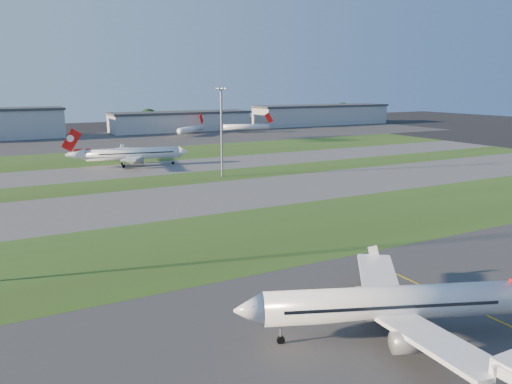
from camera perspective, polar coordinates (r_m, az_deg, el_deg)
grass_strip_a at (r=91.50m, az=2.02°, el=-4.61°), size 300.00×34.00×0.01m
taxiway_a at (r=120.24m, az=-5.88°, el=-0.59°), size 300.00×32.00×0.01m
grass_strip_b at (r=143.25m, az=-9.69°, el=1.37°), size 300.00×18.00×0.01m
taxiway_b at (r=163.97m, az=-12.14°, el=2.62°), size 300.00×26.00×0.01m
grass_strip_c at (r=195.58m, az=-14.85°, el=4.00°), size 300.00×40.00×0.01m
apron_far at (r=253.97m, az=-18.04°, el=5.60°), size 400.00×80.00×0.01m
airliner_parked at (r=55.85m, az=16.00°, el=-12.16°), size 33.26×28.21×10.94m
airliner_taxiing at (r=169.81m, az=-13.95°, el=4.24°), size 36.79×30.95×11.56m
mini_jet_near at (r=270.30m, az=-7.42°, el=7.15°), size 22.15×20.73×9.48m
mini_jet_far at (r=283.02m, az=-1.08°, el=7.47°), size 27.81×10.81×9.48m
light_mast_centre at (r=144.82m, az=-3.96°, el=7.54°), size 3.20×0.70×25.80m
hangar_east at (r=296.53m, az=-8.59°, el=8.01°), size 81.60×23.00×11.20m
hangar_far_east at (r=343.08m, az=7.51°, el=8.75°), size 96.90×23.00×13.20m
tree_mid_west at (r=291.44m, az=-23.48°, el=7.12°), size 9.90×9.90×10.80m
tree_mid_east at (r=305.18m, az=-12.17°, el=8.21°), size 11.55×11.55×12.60m
tree_east at (r=332.01m, az=0.59°, el=8.66°), size 10.45×10.45×11.40m
tree_far_east at (r=373.76m, az=9.87°, el=9.08°), size 12.65×12.65×13.80m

